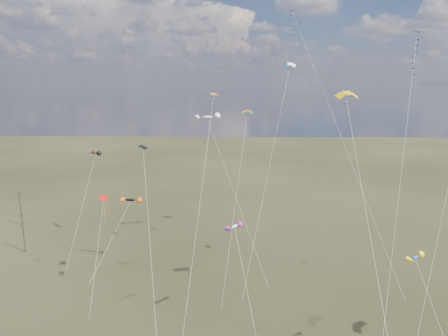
{
  "coord_description": "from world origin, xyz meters",
  "views": [
    {
      "loc": [
        1.62,
        -39.6,
        31.12
      ],
      "look_at": [
        0.0,
        18.0,
        19.0
      ],
      "focal_mm": 32.0,
      "sensor_mm": 36.0,
      "label": 1
    }
  ],
  "objects_px": {
    "utility_pole_near": "(23,231)",
    "diamond_black_high": "(413,72)",
    "novelty_black_orange": "(130,200)",
    "utility_pole_far": "(21,208)",
    "parafoil_yellow": "(348,94)"
  },
  "relations": [
    {
      "from": "diamond_black_high",
      "to": "parafoil_yellow",
      "type": "height_order",
      "value": "diamond_black_high"
    },
    {
      "from": "utility_pole_far",
      "to": "utility_pole_near",
      "type": "bearing_deg",
      "value": -60.26
    },
    {
      "from": "utility_pole_near",
      "to": "novelty_black_orange",
      "type": "relative_size",
      "value": 0.63
    },
    {
      "from": "diamond_black_high",
      "to": "novelty_black_orange",
      "type": "height_order",
      "value": "diamond_black_high"
    },
    {
      "from": "utility_pole_near",
      "to": "diamond_black_high",
      "type": "bearing_deg",
      "value": -15.51
    },
    {
      "from": "parafoil_yellow",
      "to": "utility_pole_near",
      "type": "bearing_deg",
      "value": 157.44
    },
    {
      "from": "utility_pole_near",
      "to": "parafoil_yellow",
      "type": "height_order",
      "value": "parafoil_yellow"
    },
    {
      "from": "utility_pole_near",
      "to": "diamond_black_high",
      "type": "xyz_separation_m",
      "value": [
        62.04,
        -17.22,
        28.53
      ]
    },
    {
      "from": "diamond_black_high",
      "to": "novelty_black_orange",
      "type": "bearing_deg",
      "value": 164.07
    },
    {
      "from": "utility_pole_near",
      "to": "parafoil_yellow",
      "type": "distance_m",
      "value": 62.71
    },
    {
      "from": "novelty_black_orange",
      "to": "diamond_black_high",
      "type": "bearing_deg",
      "value": -15.93
    },
    {
      "from": "utility_pole_far",
      "to": "diamond_black_high",
      "type": "distance_m",
      "value": 81.82
    },
    {
      "from": "utility_pole_near",
      "to": "utility_pole_far",
      "type": "bearing_deg",
      "value": 119.74
    },
    {
      "from": "parafoil_yellow",
      "to": "novelty_black_orange",
      "type": "height_order",
      "value": "parafoil_yellow"
    },
    {
      "from": "utility_pole_near",
      "to": "diamond_black_high",
      "type": "relative_size",
      "value": 0.21
    }
  ]
}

